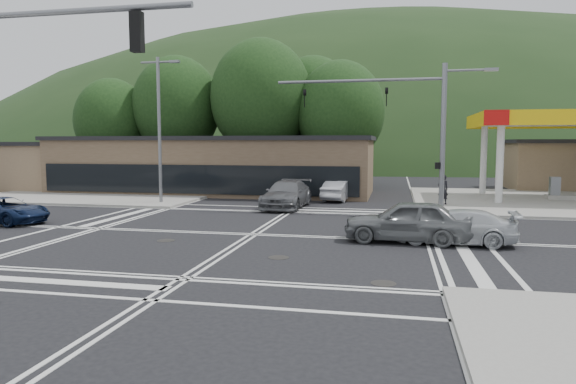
% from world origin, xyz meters
% --- Properties ---
extents(ground, '(120.00, 120.00, 0.00)m').
position_xyz_m(ground, '(0.00, 0.00, 0.00)').
color(ground, black).
rests_on(ground, ground).
extents(sidewalk_ne, '(16.00, 16.00, 0.15)m').
position_xyz_m(sidewalk_ne, '(15.00, 15.00, 0.07)').
color(sidewalk_ne, gray).
rests_on(sidewalk_ne, ground).
extents(sidewalk_nw, '(16.00, 16.00, 0.15)m').
position_xyz_m(sidewalk_nw, '(-15.00, 15.00, 0.07)').
color(sidewalk_nw, gray).
rests_on(sidewalk_nw, ground).
extents(gas_station_canopy, '(12.32, 8.34, 5.75)m').
position_xyz_m(gas_station_canopy, '(16.99, 15.99, 5.04)').
color(gas_station_canopy, silver).
rests_on(gas_station_canopy, ground).
extents(convenience_store, '(10.00, 6.00, 3.80)m').
position_xyz_m(convenience_store, '(20.00, 25.00, 1.90)').
color(convenience_store, '#846B4F').
rests_on(convenience_store, ground).
extents(commercial_row, '(24.00, 8.00, 4.00)m').
position_xyz_m(commercial_row, '(-8.00, 17.00, 2.00)').
color(commercial_row, brown).
rests_on(commercial_row, ground).
extents(commercial_nw, '(8.00, 7.00, 3.60)m').
position_xyz_m(commercial_nw, '(-24.00, 17.00, 1.80)').
color(commercial_nw, '#846B4F').
rests_on(commercial_nw, ground).
extents(hill_north, '(252.00, 126.00, 140.00)m').
position_xyz_m(hill_north, '(0.00, 90.00, 0.00)').
color(hill_north, '#203819').
rests_on(hill_north, ground).
extents(tree_n_a, '(8.00, 8.00, 11.75)m').
position_xyz_m(tree_n_a, '(-14.00, 24.00, 7.14)').
color(tree_n_a, '#382619').
rests_on(tree_n_a, ground).
extents(tree_n_b, '(9.00, 9.00, 12.98)m').
position_xyz_m(tree_n_b, '(-6.00, 24.00, 7.79)').
color(tree_n_b, '#382619').
rests_on(tree_n_b, ground).
extents(tree_n_c, '(7.60, 7.60, 10.87)m').
position_xyz_m(tree_n_c, '(1.00, 24.00, 6.49)').
color(tree_n_c, '#382619').
rests_on(tree_n_c, ground).
extents(tree_n_d, '(6.80, 6.80, 9.76)m').
position_xyz_m(tree_n_d, '(-20.00, 23.00, 5.84)').
color(tree_n_d, '#382619').
rests_on(tree_n_d, ground).
extents(tree_n_e, '(8.40, 8.40, 11.98)m').
position_xyz_m(tree_n_e, '(-2.00, 28.00, 7.14)').
color(tree_n_e, '#382619').
rests_on(tree_n_e, ground).
extents(streetlight_nw, '(2.50, 0.25, 9.00)m').
position_xyz_m(streetlight_nw, '(-8.44, 9.00, 5.05)').
color(streetlight_nw, slate).
rests_on(streetlight_nw, ground).
extents(signal_mast_ne, '(11.65, 0.30, 8.00)m').
position_xyz_m(signal_mast_ne, '(6.95, 8.20, 5.07)').
color(signal_mast_ne, slate).
rests_on(signal_mast_ne, ground).
extents(car_blue_west, '(4.72, 2.69, 1.24)m').
position_xyz_m(car_blue_west, '(-12.46, 0.50, 0.62)').
color(car_blue_west, '#0C1938').
rests_on(car_blue_west, ground).
extents(car_grey_center, '(4.89, 2.16, 1.64)m').
position_xyz_m(car_grey_center, '(6.23, -0.30, 0.82)').
color(car_grey_center, slate).
rests_on(car_grey_center, ground).
extents(car_silver_east, '(4.61, 2.11, 1.31)m').
position_xyz_m(car_silver_east, '(8.00, -0.30, 0.65)').
color(car_silver_east, silver).
rests_on(car_silver_east, ground).
extents(car_queue_a, '(2.10, 4.28, 1.35)m').
position_xyz_m(car_queue_a, '(2.12, 13.50, 0.67)').
color(car_queue_a, silver).
rests_on(car_queue_a, ground).
extents(car_queue_b, '(1.96, 4.14, 1.37)m').
position_xyz_m(car_queue_b, '(1.00, 18.92, 0.68)').
color(car_queue_b, white).
rests_on(car_queue_b, ground).
extents(car_northbound, '(2.44, 5.56, 1.59)m').
position_xyz_m(car_northbound, '(-0.50, 9.00, 0.79)').
color(car_northbound, '#5C5D61').
rests_on(car_northbound, ground).
extents(pedestrian, '(0.75, 0.62, 1.78)m').
position_xyz_m(pedestrian, '(8.56, 11.36, 1.04)').
color(pedestrian, black).
rests_on(pedestrian, sidewalk_ne).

